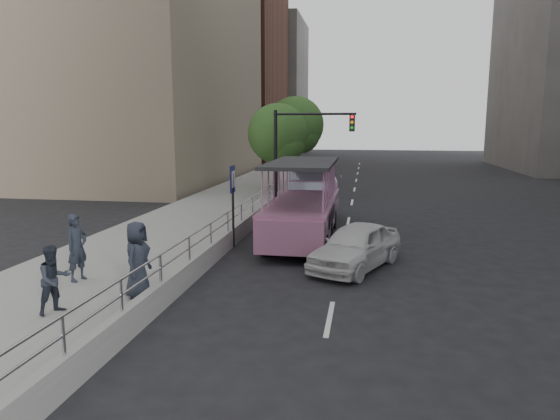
{
  "coord_description": "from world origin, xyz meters",
  "views": [
    {
      "loc": [
        1.73,
        -13.04,
        4.43
      ],
      "look_at": [
        -0.94,
        2.5,
        1.75
      ],
      "focal_mm": 32.0,
      "sensor_mm": 36.0,
      "label": 1
    }
  ],
  "objects_px": {
    "car": "(356,246)",
    "pedestrian_near": "(77,247)",
    "pedestrian_mid": "(54,279)",
    "street_tree_far": "(297,127)",
    "duck_boat": "(306,207)",
    "street_tree_near": "(279,136)",
    "traffic_signal": "(298,144)",
    "pedestrian_far": "(137,259)",
    "parking_sign": "(233,197)"
  },
  "relations": [
    {
      "from": "parking_sign",
      "to": "car",
      "type": "bearing_deg",
      "value": -24.0
    },
    {
      "from": "street_tree_near",
      "to": "pedestrian_far",
      "type": "bearing_deg",
      "value": -91.11
    },
    {
      "from": "duck_boat",
      "to": "pedestrian_near",
      "type": "distance_m",
      "value": 9.61
    },
    {
      "from": "parking_sign",
      "to": "traffic_signal",
      "type": "relative_size",
      "value": 0.58
    },
    {
      "from": "duck_boat",
      "to": "street_tree_near",
      "type": "height_order",
      "value": "street_tree_near"
    },
    {
      "from": "parking_sign",
      "to": "pedestrian_near",
      "type": "bearing_deg",
      "value": -117.06
    },
    {
      "from": "pedestrian_mid",
      "to": "street_tree_far",
      "type": "relative_size",
      "value": 0.24
    },
    {
      "from": "pedestrian_near",
      "to": "parking_sign",
      "type": "relative_size",
      "value": 0.61
    },
    {
      "from": "duck_boat",
      "to": "pedestrian_near",
      "type": "bearing_deg",
      "value": -122.79
    },
    {
      "from": "duck_boat",
      "to": "pedestrian_far",
      "type": "relative_size",
      "value": 5.0
    },
    {
      "from": "car",
      "to": "pedestrian_far",
      "type": "relative_size",
      "value": 2.22
    },
    {
      "from": "pedestrian_mid",
      "to": "street_tree_far",
      "type": "distance_m",
      "value": 25.64
    },
    {
      "from": "duck_boat",
      "to": "street_tree_far",
      "type": "distance_m",
      "value": 15.56
    },
    {
      "from": "traffic_signal",
      "to": "street_tree_near",
      "type": "distance_m",
      "value": 3.8
    },
    {
      "from": "street_tree_far",
      "to": "traffic_signal",
      "type": "bearing_deg",
      "value": -81.57
    },
    {
      "from": "duck_boat",
      "to": "traffic_signal",
      "type": "height_order",
      "value": "traffic_signal"
    },
    {
      "from": "pedestrian_near",
      "to": "street_tree_near",
      "type": "relative_size",
      "value": 0.32
    },
    {
      "from": "pedestrian_mid",
      "to": "street_tree_far",
      "type": "xyz_separation_m",
      "value": [
        1.9,
        25.36,
        3.24
      ]
    },
    {
      "from": "car",
      "to": "street_tree_near",
      "type": "distance_m",
      "value": 14.75
    },
    {
      "from": "pedestrian_near",
      "to": "parking_sign",
      "type": "bearing_deg",
      "value": -13.94
    },
    {
      "from": "duck_boat",
      "to": "traffic_signal",
      "type": "bearing_deg",
      "value": 100.99
    },
    {
      "from": "duck_boat",
      "to": "traffic_signal",
      "type": "relative_size",
      "value": 1.8
    },
    {
      "from": "pedestrian_far",
      "to": "parking_sign",
      "type": "bearing_deg",
      "value": -5.03
    },
    {
      "from": "duck_boat",
      "to": "pedestrian_far",
      "type": "bearing_deg",
      "value": -108.62
    },
    {
      "from": "pedestrian_mid",
      "to": "street_tree_near",
      "type": "distance_m",
      "value": 19.63
    },
    {
      "from": "duck_boat",
      "to": "street_tree_far",
      "type": "relative_size",
      "value": 1.45
    },
    {
      "from": "parking_sign",
      "to": "traffic_signal",
      "type": "bearing_deg",
      "value": 81.0
    },
    {
      "from": "pedestrian_mid",
      "to": "pedestrian_far",
      "type": "bearing_deg",
      "value": -17.19
    },
    {
      "from": "pedestrian_near",
      "to": "pedestrian_mid",
      "type": "xyz_separation_m",
      "value": [
        0.82,
        -2.25,
        -0.14
      ]
    },
    {
      "from": "pedestrian_mid",
      "to": "street_tree_near",
      "type": "bearing_deg",
      "value": 23.42
    },
    {
      "from": "traffic_signal",
      "to": "street_tree_far",
      "type": "height_order",
      "value": "street_tree_far"
    },
    {
      "from": "street_tree_far",
      "to": "street_tree_near",
      "type": "bearing_deg",
      "value": -91.91
    },
    {
      "from": "pedestrian_mid",
      "to": "traffic_signal",
      "type": "relative_size",
      "value": 0.3
    },
    {
      "from": "duck_boat",
      "to": "pedestrian_far",
      "type": "xyz_separation_m",
      "value": [
        -3.04,
        -9.01,
        0.08
      ]
    },
    {
      "from": "pedestrian_mid",
      "to": "pedestrian_far",
      "type": "height_order",
      "value": "pedestrian_far"
    },
    {
      "from": "duck_boat",
      "to": "street_tree_far",
      "type": "height_order",
      "value": "street_tree_far"
    },
    {
      "from": "pedestrian_mid",
      "to": "street_tree_near",
      "type": "xyz_separation_m",
      "value": [
        1.7,
        19.36,
        2.75
      ]
    },
    {
      "from": "street_tree_near",
      "to": "parking_sign",
      "type": "bearing_deg",
      "value": -88.5
    },
    {
      "from": "traffic_signal",
      "to": "street_tree_far",
      "type": "bearing_deg",
      "value": 98.43
    },
    {
      "from": "car",
      "to": "street_tree_near",
      "type": "xyz_separation_m",
      "value": [
        -4.8,
        13.6,
        3.11
      ]
    },
    {
      "from": "pedestrian_mid",
      "to": "pedestrian_far",
      "type": "relative_size",
      "value": 0.83
    },
    {
      "from": "car",
      "to": "pedestrian_near",
      "type": "height_order",
      "value": "pedestrian_near"
    },
    {
      "from": "pedestrian_far",
      "to": "duck_boat",
      "type": "bearing_deg",
      "value": -17.88
    },
    {
      "from": "duck_boat",
      "to": "street_tree_near",
      "type": "relative_size",
      "value": 1.63
    },
    {
      "from": "pedestrian_far",
      "to": "traffic_signal",
      "type": "distance_m",
      "value": 14.92
    },
    {
      "from": "duck_boat",
      "to": "car",
      "type": "distance_m",
      "value": 5.04
    },
    {
      "from": "car",
      "to": "pedestrian_mid",
      "type": "bearing_deg",
      "value": -114.27
    },
    {
      "from": "car",
      "to": "pedestrian_near",
      "type": "xyz_separation_m",
      "value": [
        -7.32,
        -3.52,
        0.5
      ]
    },
    {
      "from": "pedestrian_far",
      "to": "parking_sign",
      "type": "distance_m",
      "value": 6.51
    },
    {
      "from": "duck_boat",
      "to": "pedestrian_mid",
      "type": "distance_m",
      "value": 11.22
    }
  ]
}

